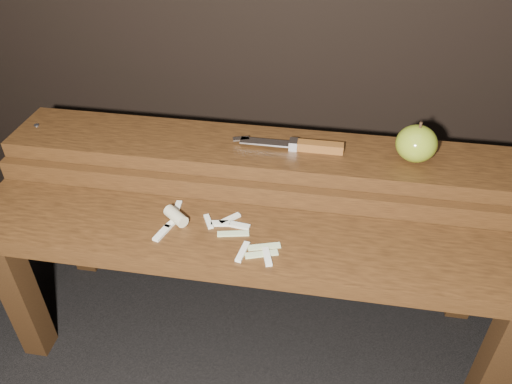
% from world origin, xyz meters
% --- Properties ---
extents(ground, '(60.00, 60.00, 0.00)m').
position_xyz_m(ground, '(0.00, 0.00, 0.00)').
color(ground, black).
extents(bench_front_tier, '(1.20, 0.20, 0.42)m').
position_xyz_m(bench_front_tier, '(0.00, -0.06, 0.35)').
color(bench_front_tier, black).
rests_on(bench_front_tier, ground).
extents(bench_rear_tier, '(1.20, 0.21, 0.50)m').
position_xyz_m(bench_rear_tier, '(0.00, 0.17, 0.41)').
color(bench_rear_tier, black).
rests_on(bench_rear_tier, ground).
extents(apple, '(0.09, 0.09, 0.09)m').
position_xyz_m(apple, '(0.33, 0.17, 0.54)').
color(apple, olive).
rests_on(apple, bench_rear_tier).
extents(knife, '(0.25, 0.03, 0.02)m').
position_xyz_m(knife, '(0.10, 0.17, 0.51)').
color(knife, brown).
rests_on(knife, bench_rear_tier).
extents(apple_scraps, '(0.26, 0.16, 0.03)m').
position_xyz_m(apple_scraps, '(-0.10, -0.04, 0.43)').
color(apple_scraps, beige).
rests_on(apple_scraps, bench_front_tier).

